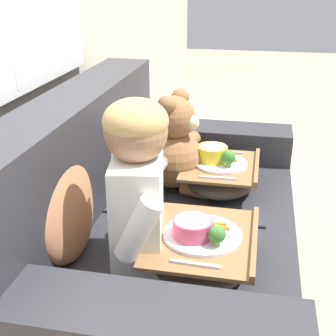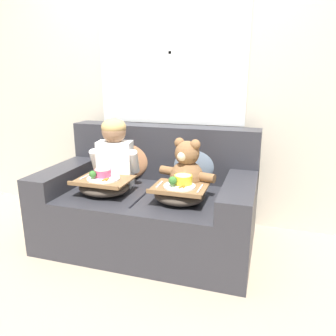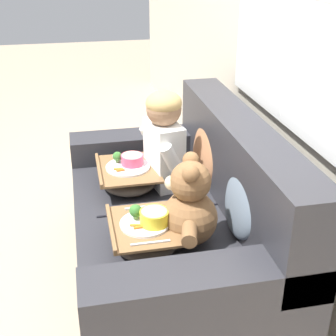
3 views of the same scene
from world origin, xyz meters
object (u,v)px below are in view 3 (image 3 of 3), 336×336
(throw_pillow_behind_child, at_px, (208,148))
(lap_tray_child, at_px, (128,176))
(teddy_bear, at_px, (189,208))
(lap_tray_teddy, at_px, (145,233))
(couch, at_px, (181,228))
(child_figure, at_px, (164,135))
(throw_pillow_behind_teddy, at_px, (244,199))

(throw_pillow_behind_child, relative_size, lap_tray_child, 1.05)
(throw_pillow_behind_child, bearing_deg, teddy_bear, -23.94)
(lap_tray_child, bearing_deg, lap_tray_teddy, 0.14)
(throw_pillow_behind_child, height_order, teddy_bear, teddy_bear)
(teddy_bear, bearing_deg, lap_tray_teddy, -89.38)
(couch, distance_m, child_figure, 0.52)
(teddy_bear, bearing_deg, lap_tray_child, -161.32)
(teddy_bear, height_order, lap_tray_teddy, teddy_bear)
(lap_tray_child, bearing_deg, throw_pillow_behind_teddy, 37.91)
(couch, distance_m, teddy_bear, 0.43)
(child_figure, bearing_deg, lap_tray_child, -90.56)
(lap_tray_child, xyz_separation_m, lap_tray_teddy, (0.60, 0.00, 0.00))
(child_figure, height_order, teddy_bear, child_figure)
(throw_pillow_behind_teddy, distance_m, child_figure, 0.66)
(couch, relative_size, lap_tray_child, 4.01)
(lap_tray_teddy, bearing_deg, throw_pillow_behind_teddy, 90.08)
(throw_pillow_behind_child, height_order, lap_tray_teddy, throw_pillow_behind_child)
(child_figure, xyz_separation_m, lap_tray_child, (-0.00, -0.21, -0.23))
(couch, relative_size, lap_tray_teddy, 4.29)
(couch, relative_size, throw_pillow_behind_child, 3.80)
(couch, height_order, lap_tray_child, couch)
(couch, height_order, child_figure, child_figure)
(child_figure, relative_size, lap_tray_teddy, 1.45)
(teddy_bear, xyz_separation_m, lap_tray_child, (-0.59, -0.20, -0.11))
(child_figure, bearing_deg, teddy_bear, -0.46)
(lap_tray_child, relative_size, lap_tray_teddy, 1.07)
(throw_pillow_behind_child, relative_size, lap_tray_teddy, 1.13)
(lap_tray_teddy, bearing_deg, couch, 141.56)
(couch, bearing_deg, child_figure, -173.82)
(child_figure, distance_m, teddy_bear, 0.60)
(child_figure, height_order, lap_tray_child, child_figure)
(throw_pillow_behind_teddy, bearing_deg, teddy_bear, -90.33)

